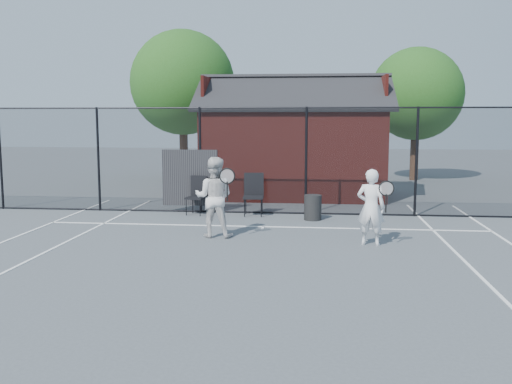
# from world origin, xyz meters

# --- Properties ---
(ground) EXTENTS (80.00, 80.00, 0.00)m
(ground) POSITION_xyz_m (0.00, 0.00, 0.00)
(ground) COLOR #4B5256
(ground) RESTS_ON ground
(court_lines) EXTENTS (11.02, 18.00, 0.01)m
(court_lines) POSITION_xyz_m (0.00, -1.32, 0.01)
(court_lines) COLOR white
(court_lines) RESTS_ON ground
(fence) EXTENTS (22.04, 3.00, 3.00)m
(fence) POSITION_xyz_m (-0.30, 5.00, 1.45)
(fence) COLOR black
(fence) RESTS_ON ground
(clubhouse) EXTENTS (6.50, 4.36, 4.19)m
(clubhouse) POSITION_xyz_m (0.50, 9.00, 1.61)
(clubhouse) COLOR maroon
(clubhouse) RESTS_ON ground
(tree_left) EXTENTS (4.48, 4.48, 6.44)m
(tree_left) POSITION_xyz_m (-4.50, 13.50, 4.19)
(tree_left) COLOR #321C14
(tree_left) RESTS_ON ground
(tree_right) EXTENTS (3.97, 3.97, 5.70)m
(tree_right) POSITION_xyz_m (5.50, 14.50, 3.71)
(tree_right) COLOR #321C14
(tree_right) RESTS_ON ground
(player_front) EXTENTS (0.77, 0.60, 1.63)m
(player_front) POSITION_xyz_m (2.46, 1.20, 0.82)
(player_front) COLOR white
(player_front) RESTS_ON ground
(player_back) EXTENTS (0.99, 0.73, 1.82)m
(player_back) POSITION_xyz_m (-1.00, 1.70, 0.91)
(player_back) COLOR silver
(player_back) RESTS_ON ground
(chair_left) EXTENTS (0.61, 0.63, 1.05)m
(chair_left) POSITION_xyz_m (-2.04, 4.60, 0.53)
(chair_left) COLOR black
(chair_left) RESTS_ON ground
(chair_right) EXTENTS (0.58, 0.60, 1.15)m
(chair_right) POSITION_xyz_m (-0.43, 4.60, 0.57)
(chair_right) COLOR black
(chair_right) RESTS_ON ground
(waste_bin) EXTENTS (0.48, 0.48, 0.67)m
(waste_bin) POSITION_xyz_m (1.21, 4.10, 0.33)
(waste_bin) COLOR #262626
(waste_bin) RESTS_ON ground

